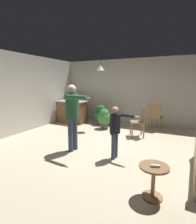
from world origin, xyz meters
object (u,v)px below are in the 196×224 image
at_px(side_table_by_couch, 153,178).
at_px(spare_remote_on_table, 155,166).
at_px(potted_plant_corner, 104,118).
at_px(dining_chair_near_wall, 140,120).
at_px(person_adult, 73,111).
at_px(kitchen_counter, 72,112).
at_px(person_child, 115,127).
at_px(potted_plant_by_wall, 101,114).
at_px(dining_chair_by_counter, 155,115).

distance_m(side_table_by_couch, spare_remote_on_table, 0.21).
bearing_deg(potted_plant_corner, dining_chair_near_wall, -15.88).
xyz_separation_m(person_adult, dining_chair_near_wall, (1.27, 1.89, -0.50)).
relative_size(kitchen_counter, spare_remote_on_table, 9.69).
bearing_deg(spare_remote_on_table, person_child, 133.06).
distance_m(person_child, potted_plant_by_wall, 3.25).
bearing_deg(spare_remote_on_table, potted_plant_by_wall, 124.39).
height_order(kitchen_counter, side_table_by_couch, kitchen_counter).
height_order(kitchen_counter, dining_chair_by_counter, dining_chair_by_counter).
xyz_separation_m(person_child, potted_plant_corner, (-1.26, 2.26, -0.33)).
xyz_separation_m(kitchen_counter, side_table_by_couch, (3.93, -3.64, -0.15)).
bearing_deg(person_adult, side_table_by_couch, 70.63).
distance_m(side_table_by_couch, potted_plant_corner, 4.01).
distance_m(side_table_by_couch, person_child, 1.51).
relative_size(dining_chair_by_counter, potted_plant_by_wall, 1.22).
height_order(dining_chair_near_wall, spare_remote_on_table, dining_chair_near_wall).
height_order(dining_chair_by_counter, spare_remote_on_table, dining_chair_by_counter).
distance_m(dining_chair_near_wall, spare_remote_on_table, 3.07).
height_order(potted_plant_corner, potted_plant_by_wall, potted_plant_by_wall).
xyz_separation_m(kitchen_counter, dining_chair_near_wall, (3.08, -0.73, 0.07)).
xyz_separation_m(dining_chair_by_counter, potted_plant_corner, (-1.75, -0.64, -0.13)).
bearing_deg(person_adult, potted_plant_by_wall, -163.24).
relative_size(side_table_by_couch, dining_chair_by_counter, 0.52).
bearing_deg(spare_remote_on_table, side_table_by_couch, 119.35).
distance_m(potted_plant_corner, potted_plant_by_wall, 0.66).
height_order(kitchen_counter, spare_remote_on_table, kitchen_counter).
bearing_deg(person_adult, person_child, 98.05).
bearing_deg(person_child, dining_chair_near_wall, -175.30).
xyz_separation_m(dining_chair_near_wall, potted_plant_corner, (-1.41, 0.40, -0.13)).
xyz_separation_m(dining_chair_by_counter, spare_remote_on_table, (0.53, -3.98, -0.01)).
relative_size(dining_chair_near_wall, potted_plant_corner, 1.32).
bearing_deg(spare_remote_on_table, dining_chair_by_counter, 97.57).
bearing_deg(kitchen_counter, dining_chair_near_wall, -13.27).
distance_m(dining_chair_by_counter, potted_plant_by_wall, 2.13).
height_order(side_table_by_couch, potted_plant_corner, potted_plant_corner).
bearing_deg(spare_remote_on_table, kitchen_counter, 137.13).
bearing_deg(dining_chair_near_wall, dining_chair_by_counter, -41.53).
relative_size(person_adult, person_child, 1.39).
distance_m(dining_chair_by_counter, spare_remote_on_table, 4.02).
bearing_deg(person_adult, potted_plant_corner, -170.06).
relative_size(kitchen_counter, potted_plant_corner, 1.66).
distance_m(potted_plant_corner, spare_remote_on_table, 4.05).
height_order(side_table_by_couch, dining_chair_near_wall, dining_chair_near_wall).
distance_m(person_adult, dining_chair_by_counter, 3.38).
xyz_separation_m(side_table_by_couch, dining_chair_by_counter, (-0.51, 3.95, 0.22)).
bearing_deg(kitchen_counter, potted_plant_by_wall, 9.27).
height_order(dining_chair_near_wall, potted_plant_corner, dining_chair_near_wall).
xyz_separation_m(dining_chair_near_wall, spare_remote_on_table, (0.87, -2.94, -0.01)).
relative_size(potted_plant_by_wall, spare_remote_on_table, 6.28).
xyz_separation_m(kitchen_counter, person_adult, (1.81, -2.61, 0.57)).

